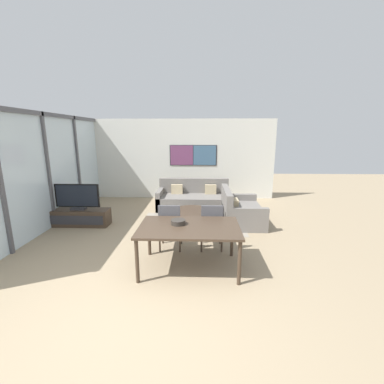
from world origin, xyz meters
name	(u,v)px	position (x,y,z in m)	size (l,w,h in m)	color
ground_plane	(139,308)	(0.00, 0.00, 0.00)	(24.00, 24.00, 0.00)	#9E896B
wall_back	(178,159)	(0.02, 6.12, 1.41)	(6.83, 0.09, 2.80)	silver
window_wall_left	(47,166)	(-2.91, 3.06, 1.53)	(0.07, 6.13, 2.80)	silver
area_rug	(192,223)	(0.60, 3.35, 0.00)	(2.66, 1.76, 0.01)	gray
tv_console	(79,217)	(-2.28, 3.14, 0.21)	(1.51, 0.46, 0.42)	#423326
television	(77,197)	(-2.28, 3.14, 0.74)	(1.12, 0.20, 0.66)	#2D2D33
sofa_main	(194,199)	(0.60, 4.81, 0.28)	(2.23, 1.00, 0.89)	slate
sofa_side	(239,212)	(1.84, 3.50, 0.28)	(1.00, 1.54, 0.89)	slate
coffee_table	(192,214)	(0.60, 3.35, 0.27)	(1.08, 1.08, 0.35)	#423326
dining_table	(189,230)	(0.63, 1.09, 0.70)	(1.70, 1.09, 0.77)	#423326
dining_chair_left	(170,225)	(0.22, 1.81, 0.53)	(0.46, 0.46, 0.96)	#4C4C51
dining_chair_centre	(212,225)	(1.04, 1.83, 0.53)	(0.46, 0.46, 0.96)	#4C4C51
fruit_bowl	(178,222)	(0.44, 1.18, 0.82)	(0.25, 0.25, 0.08)	#332D28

